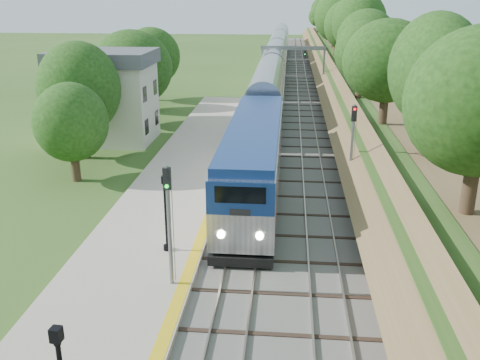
# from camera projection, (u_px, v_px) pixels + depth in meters

# --- Properties ---
(trackbed) EXTENTS (9.50, 170.00, 0.28)m
(trackbed) POSITION_uv_depth(u_px,v_px,m) (288.00, 87.00, 75.27)
(trackbed) COLOR #4C4944
(trackbed) RESTS_ON ground
(platform) EXTENTS (6.40, 68.00, 0.38)m
(platform) POSITION_uv_depth(u_px,v_px,m) (173.00, 197.00, 34.51)
(platform) COLOR #A59785
(platform) RESTS_ON ground
(yellow_stripe) EXTENTS (0.55, 68.00, 0.01)m
(yellow_stripe) POSITION_uv_depth(u_px,v_px,m) (216.00, 196.00, 34.21)
(yellow_stripe) COLOR gold
(yellow_stripe) RESTS_ON platform
(embankment) EXTENTS (10.64, 170.00, 11.70)m
(embankment) POSITION_uv_depth(u_px,v_px,m) (349.00, 74.00, 73.93)
(embankment) COLOR brown
(embankment) RESTS_ON ground
(station_building) EXTENTS (8.60, 6.60, 8.00)m
(station_building) POSITION_uv_depth(u_px,v_px,m) (106.00, 96.00, 47.12)
(station_building) COLOR beige
(station_building) RESTS_ON ground
(signal_gantry) EXTENTS (8.40, 0.38, 6.20)m
(signal_gantry) POSITION_uv_depth(u_px,v_px,m) (293.00, 57.00, 68.94)
(signal_gantry) COLOR slate
(signal_gantry) RESTS_ON ground
(trees_behind_platform) EXTENTS (7.82, 53.32, 7.21)m
(trees_behind_platform) POSITION_uv_depth(u_px,v_px,m) (101.00, 114.00, 37.97)
(trees_behind_platform) COLOR #332316
(trees_behind_platform) RESTS_ON ground
(train) EXTENTS (3.24, 107.68, 4.77)m
(train) POSITION_uv_depth(u_px,v_px,m) (274.00, 70.00, 74.43)
(train) COLOR black
(train) RESTS_ON trackbed
(lamppost_far) EXTENTS (0.39, 0.39, 3.95)m
(lamppost_far) POSITION_uv_depth(u_px,v_px,m) (166.00, 218.00, 26.49)
(lamppost_far) COLOR black
(lamppost_far) RESTS_ON platform
(signal_platform) EXTENTS (0.33, 0.26, 5.56)m
(signal_platform) POSITION_uv_depth(u_px,v_px,m) (169.00, 213.00, 22.84)
(signal_platform) COLOR slate
(signal_platform) RESTS_ON platform
(signal_farside) EXTENTS (0.33, 0.26, 5.98)m
(signal_farside) POSITION_uv_depth(u_px,v_px,m) (352.00, 141.00, 34.05)
(signal_farside) COLOR slate
(signal_farside) RESTS_ON ground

